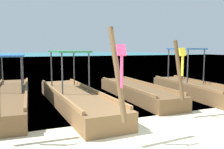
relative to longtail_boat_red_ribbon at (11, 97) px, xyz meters
The scene contains 6 objects.
ground 6.50m from the longtail_boat_red_ribbon, 57.45° to the right, with size 120.00×120.00×0.00m, color beige.
sea_water 56.95m from the longtail_boat_red_ribbon, 86.48° to the left, with size 120.00×120.00×0.00m, color teal.
longtail_boat_red_ribbon is the anchor object (origin of this frame).
longtail_boat_pink_ribbon 2.37m from the longtail_boat_red_ribbon, 27.63° to the right, with size 1.52×7.09×2.56m.
longtail_boat_yellow_ribbon 4.89m from the longtail_boat_red_ribbon, ahead, with size 1.40×5.88×2.32m.
longtail_boat_green_ribbon 7.42m from the longtail_boat_red_ribbon, ahead, with size 1.67×5.69×2.78m.
Camera 1 is at (-3.44, -3.80, 2.06)m, focal length 38.47 mm.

